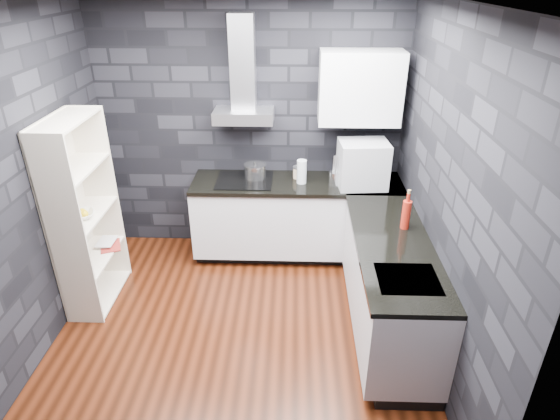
# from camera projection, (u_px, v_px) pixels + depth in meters

# --- Properties ---
(ground) EXTENTS (3.20, 3.20, 0.00)m
(ground) POSITION_uv_depth(u_px,v_px,m) (239.00, 332.00, 4.17)
(ground) COLOR #3F180A
(ceiling) EXTENTS (3.20, 3.20, 0.00)m
(ceiling) POSITION_uv_depth(u_px,v_px,m) (222.00, 2.00, 2.93)
(ceiling) COLOR white
(wall_back) EXTENTS (3.20, 0.05, 2.70)m
(wall_back) POSITION_uv_depth(u_px,v_px,m) (251.00, 130.00, 4.99)
(wall_back) COLOR black
(wall_back) RESTS_ON ground
(wall_front) EXTENTS (3.20, 0.05, 2.70)m
(wall_front) POSITION_uv_depth(u_px,v_px,m) (187.00, 351.00, 2.11)
(wall_front) COLOR black
(wall_front) RESTS_ON ground
(wall_left) EXTENTS (0.05, 3.20, 2.70)m
(wall_left) POSITION_uv_depth(u_px,v_px,m) (22.00, 193.00, 3.60)
(wall_left) COLOR black
(wall_left) RESTS_ON ground
(wall_right) EXTENTS (0.05, 3.20, 2.70)m
(wall_right) POSITION_uv_depth(u_px,v_px,m) (448.00, 199.00, 3.50)
(wall_right) COLOR black
(wall_right) RESTS_ON ground
(toekick_back) EXTENTS (2.18, 0.50, 0.10)m
(toekick_back) POSITION_uv_depth(u_px,v_px,m) (296.00, 248.00, 5.32)
(toekick_back) COLOR black
(toekick_back) RESTS_ON ground
(toekick_right) EXTENTS (0.50, 1.78, 0.10)m
(toekick_right) POSITION_uv_depth(u_px,v_px,m) (389.00, 323.00, 4.20)
(toekick_right) COLOR black
(toekick_right) RESTS_ON ground
(counter_back_cab) EXTENTS (2.20, 0.60, 0.76)m
(counter_back_cab) POSITION_uv_depth(u_px,v_px,m) (296.00, 217.00, 5.09)
(counter_back_cab) COLOR silver
(counter_back_cab) RESTS_ON ground
(counter_right_cab) EXTENTS (0.60, 1.80, 0.76)m
(counter_right_cab) POSITION_uv_depth(u_px,v_px,m) (389.00, 284.00, 4.00)
(counter_right_cab) COLOR silver
(counter_right_cab) RESTS_ON ground
(counter_back_top) EXTENTS (2.20, 0.62, 0.04)m
(counter_back_top) POSITION_uv_depth(u_px,v_px,m) (297.00, 184.00, 4.90)
(counter_back_top) COLOR black
(counter_back_top) RESTS_ON counter_back_cab
(counter_right_top) EXTENTS (0.62, 1.80, 0.04)m
(counter_right_top) POSITION_uv_depth(u_px,v_px,m) (393.00, 244.00, 3.82)
(counter_right_top) COLOR black
(counter_right_top) RESTS_ON counter_right_cab
(counter_corner_top) EXTENTS (0.62, 0.62, 0.04)m
(counter_corner_top) POSITION_uv_depth(u_px,v_px,m) (373.00, 184.00, 4.88)
(counter_corner_top) COLOR black
(counter_corner_top) RESTS_ON counter_right_cab
(hood_body) EXTENTS (0.60, 0.34, 0.12)m
(hood_body) POSITION_uv_depth(u_px,v_px,m) (244.00, 116.00, 4.72)
(hood_body) COLOR silver
(hood_body) RESTS_ON wall_back
(hood_chimney) EXTENTS (0.24, 0.20, 0.90)m
(hood_chimney) POSITION_uv_depth(u_px,v_px,m) (243.00, 62.00, 4.55)
(hood_chimney) COLOR silver
(hood_chimney) RESTS_ON hood_body
(upper_cabinet) EXTENTS (0.80, 0.35, 0.70)m
(upper_cabinet) POSITION_uv_depth(u_px,v_px,m) (360.00, 88.00, 4.55)
(upper_cabinet) COLOR silver
(upper_cabinet) RESTS_ON wall_back
(cooktop) EXTENTS (0.58, 0.50, 0.01)m
(cooktop) POSITION_uv_depth(u_px,v_px,m) (245.00, 180.00, 4.91)
(cooktop) COLOR black
(cooktop) RESTS_ON counter_back_top
(sink_rim) EXTENTS (0.44, 0.40, 0.01)m
(sink_rim) POSITION_uv_depth(u_px,v_px,m) (408.00, 279.00, 3.37)
(sink_rim) COLOR silver
(sink_rim) RESTS_ON counter_right_top
(pot) EXTENTS (0.28, 0.28, 0.13)m
(pot) POSITION_uv_depth(u_px,v_px,m) (255.00, 172.00, 4.93)
(pot) COLOR silver
(pot) RESTS_ON cooktop
(glass_vase) EXTENTS (0.13, 0.13, 0.25)m
(glass_vase) POSITION_uv_depth(u_px,v_px,m) (302.00, 172.00, 4.81)
(glass_vase) COLOR silver
(glass_vase) RESTS_ON counter_back_top
(storage_jar) EXTENTS (0.11, 0.11, 0.12)m
(storage_jar) POSITION_uv_depth(u_px,v_px,m) (298.00, 173.00, 4.95)
(storage_jar) COLOR #D1B28F
(storage_jar) RESTS_ON counter_back_top
(utensil_crock) EXTENTS (0.12, 0.12, 0.14)m
(utensil_crock) POSITION_uv_depth(u_px,v_px,m) (334.00, 178.00, 4.79)
(utensil_crock) COLOR silver
(utensil_crock) RESTS_ON counter_back_top
(appliance_garage) EXTENTS (0.51, 0.41, 0.48)m
(appliance_garage) POSITION_uv_depth(u_px,v_px,m) (363.00, 165.00, 4.71)
(appliance_garage) COLOR #AAACB1
(appliance_garage) RESTS_ON counter_back_top
(red_bottle) EXTENTS (0.08, 0.08, 0.25)m
(red_bottle) POSITION_uv_depth(u_px,v_px,m) (406.00, 215.00, 3.96)
(red_bottle) COLOR maroon
(red_bottle) RESTS_ON counter_right_top
(bookshelf) EXTENTS (0.50, 0.85, 1.80)m
(bookshelf) POSITION_uv_depth(u_px,v_px,m) (85.00, 215.00, 4.22)
(bookshelf) COLOR beige
(bookshelf) RESTS_ON ground
(fruit_bowl) EXTENTS (0.30, 0.30, 0.06)m
(fruit_bowl) POSITION_uv_depth(u_px,v_px,m) (81.00, 215.00, 4.15)
(fruit_bowl) COLOR white
(fruit_bowl) RESTS_ON bookshelf
(book_red) EXTENTS (0.18, 0.09, 0.25)m
(book_red) POSITION_uv_depth(u_px,v_px,m) (99.00, 238.00, 4.51)
(book_red) COLOR maroon
(book_red) RESTS_ON bookshelf
(book_second) EXTENTS (0.16, 0.02, 0.22)m
(book_second) POSITION_uv_depth(u_px,v_px,m) (96.00, 233.00, 4.56)
(book_second) COLOR #B2B2B2
(book_second) RESTS_ON bookshelf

